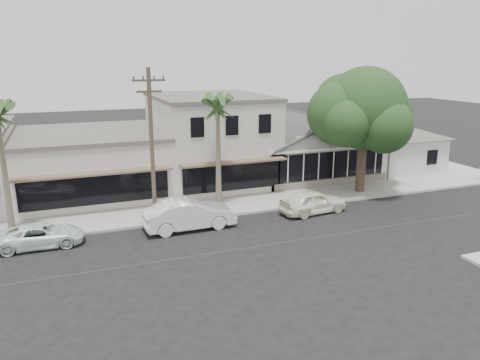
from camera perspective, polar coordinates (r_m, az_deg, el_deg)
name	(u,v)px	position (r m, az deg, el deg)	size (l,w,h in m)	color
ground	(336,234)	(26.61, 11.57, -6.52)	(140.00, 140.00, 0.00)	black
sidewalk_north	(167,213)	(29.63, -8.93, -4.02)	(90.00, 3.50, 0.15)	#9E9991
corner_shop	(307,144)	(38.73, 8.17, 4.34)	(10.40, 8.60, 5.10)	beige
side_cottage	(396,153)	(42.74, 18.43, 3.18)	(6.00, 6.00, 3.00)	beige
row_building_near	(210,141)	(36.42, -3.70, 4.82)	(8.00, 10.00, 6.50)	beige
row_building_midnear	(90,164)	(35.09, -17.84, 1.83)	(10.00, 10.00, 4.20)	beige
utility_pole	(152,144)	(26.79, -10.71, 4.33)	(1.80, 0.24, 9.00)	brown
car_0	(313,202)	(29.70, 8.89, -2.62)	(1.75, 4.35, 1.48)	white
car_1	(189,214)	(26.79, -6.22, -4.20)	(1.82, 5.21, 1.72)	silver
car_2	(41,235)	(26.42, -23.12, -6.23)	(1.98, 4.30, 1.19)	white
shade_tree	(362,111)	(33.98, 14.61, 8.18)	(8.08, 7.31, 8.97)	#4B3C2D
palm_east	(218,105)	(29.08, -2.74, 9.13)	(2.88, 2.88, 7.86)	#726651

